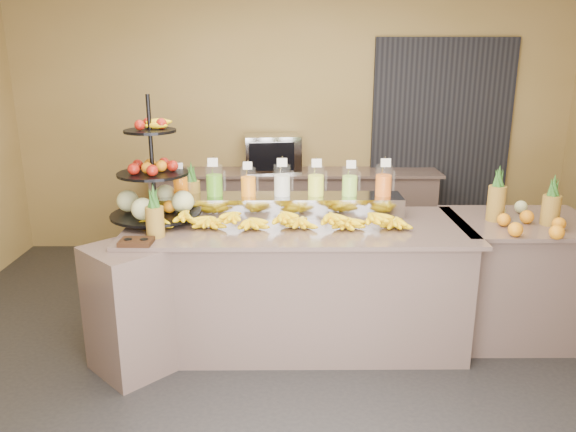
{
  "coord_description": "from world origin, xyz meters",
  "views": [
    {
      "loc": [
        -0.1,
        -3.63,
        2.14
      ],
      "look_at": [
        -0.08,
        0.3,
        1.0
      ],
      "focal_mm": 35.0,
      "sensor_mm": 36.0,
      "label": 1
    }
  ],
  "objects_px": {
    "pitcher_tray": "(282,205)",
    "banana_heap": "(279,217)",
    "oven_warmer": "(272,153)",
    "right_fruit_pile": "(526,216)",
    "condiment_caddy": "(136,242)",
    "fruit_stand": "(160,190)"
  },
  "relations": [
    {
      "from": "banana_heap",
      "to": "fruit_stand",
      "type": "height_order",
      "value": "fruit_stand"
    },
    {
      "from": "condiment_caddy",
      "to": "pitcher_tray",
      "type": "bearing_deg",
      "value": 36.29
    },
    {
      "from": "pitcher_tray",
      "to": "right_fruit_pile",
      "type": "distance_m",
      "value": 1.79
    },
    {
      "from": "pitcher_tray",
      "to": "banana_heap",
      "type": "distance_m",
      "value": 0.33
    },
    {
      "from": "fruit_stand",
      "to": "right_fruit_pile",
      "type": "distance_m",
      "value": 2.67
    },
    {
      "from": "banana_heap",
      "to": "right_fruit_pile",
      "type": "bearing_deg",
      "value": -0.44
    },
    {
      "from": "banana_heap",
      "to": "oven_warmer",
      "type": "xyz_separation_m",
      "value": [
        -0.09,
        2.0,
        0.12
      ]
    },
    {
      "from": "pitcher_tray",
      "to": "condiment_caddy",
      "type": "xyz_separation_m",
      "value": [
        -0.96,
        -0.7,
        -0.06
      ]
    },
    {
      "from": "right_fruit_pile",
      "to": "banana_heap",
      "type": "bearing_deg",
      "value": 179.56
    },
    {
      "from": "condiment_caddy",
      "to": "right_fruit_pile",
      "type": "xyz_separation_m",
      "value": [
        2.72,
        0.36,
        0.07
      ]
    },
    {
      "from": "fruit_stand",
      "to": "pitcher_tray",
      "type": "bearing_deg",
      "value": 29.65
    },
    {
      "from": "right_fruit_pile",
      "to": "oven_warmer",
      "type": "relative_size",
      "value": 0.86
    },
    {
      "from": "oven_warmer",
      "to": "right_fruit_pile",
      "type": "bearing_deg",
      "value": -53.68
    },
    {
      "from": "banana_heap",
      "to": "oven_warmer",
      "type": "relative_size",
      "value": 3.35
    },
    {
      "from": "condiment_caddy",
      "to": "oven_warmer",
      "type": "bearing_deg",
      "value": 70.34
    },
    {
      "from": "banana_heap",
      "to": "right_fruit_pile",
      "type": "height_order",
      "value": "right_fruit_pile"
    },
    {
      "from": "oven_warmer",
      "to": "pitcher_tray",
      "type": "bearing_deg",
      "value": -92.75
    },
    {
      "from": "pitcher_tray",
      "to": "condiment_caddy",
      "type": "relative_size",
      "value": 8.77
    },
    {
      "from": "banana_heap",
      "to": "fruit_stand",
      "type": "xyz_separation_m",
      "value": [
        -0.88,
        0.15,
        0.16
      ]
    },
    {
      "from": "pitcher_tray",
      "to": "oven_warmer",
      "type": "xyz_separation_m",
      "value": [
        -0.11,
        1.67,
        0.12
      ]
    },
    {
      "from": "right_fruit_pile",
      "to": "oven_warmer",
      "type": "xyz_separation_m",
      "value": [
        -1.87,
        2.01,
        0.11
      ]
    },
    {
      "from": "condiment_caddy",
      "to": "right_fruit_pile",
      "type": "height_order",
      "value": "right_fruit_pile"
    }
  ]
}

